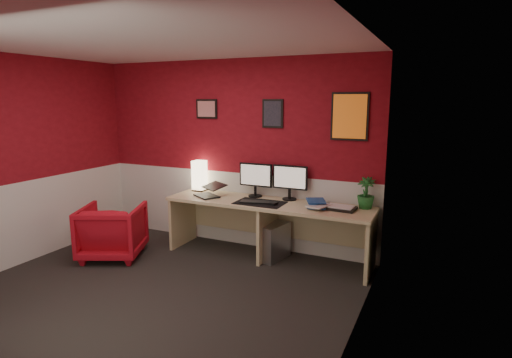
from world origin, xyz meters
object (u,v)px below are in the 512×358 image
object	(u,v)px
monitor_right	(290,177)
potted_plant	(366,193)
desk	(267,230)
armchair	(113,231)
laptop	(207,188)
pc_tower	(275,242)
shoji_lamp	(199,176)
monitor_left	(255,175)
zen_tray	(340,208)

from	to	relation	value
monitor_right	potted_plant	bearing A→B (deg)	-1.67
desk	armchair	world-z (taller)	desk
laptop	monitor_right	size ratio (longest dim) A/B	0.57
pc_tower	shoji_lamp	bearing A→B (deg)	-177.48
monitor_right	armchair	bearing A→B (deg)	-153.31
monitor_right	pc_tower	bearing A→B (deg)	-116.98
laptop	monitor_left	world-z (taller)	monitor_left
monitor_right	zen_tray	size ratio (longest dim) A/B	1.66
monitor_right	pc_tower	xyz separation A→B (m)	(-0.11, -0.22, -0.80)
shoji_lamp	pc_tower	world-z (taller)	shoji_lamp
shoji_lamp	monitor_left	world-z (taller)	monitor_left
desk	potted_plant	size ratio (longest dim) A/B	7.11
monitor_left	armchair	size ratio (longest dim) A/B	0.78
monitor_right	zen_tray	distance (m)	0.78
shoji_lamp	potted_plant	size ratio (longest dim) A/B	1.09
monitor_right	armchair	xyz separation A→B (m)	(-2.00, -1.01, -0.68)
monitor_right	pc_tower	size ratio (longest dim) A/B	1.29
armchair	pc_tower	bearing A→B (deg)	178.19
laptop	pc_tower	world-z (taller)	laptop
desk	zen_tray	xyz separation A→B (m)	(0.90, 0.03, 0.38)
desk	monitor_left	distance (m)	0.74
shoji_lamp	monitor_left	distance (m)	0.86
desk	pc_tower	distance (m)	0.17
pc_tower	armchair	xyz separation A→B (m)	(-1.89, -0.79, 0.11)
laptop	monitor_right	xyz separation A→B (m)	(1.04, 0.30, 0.18)
laptop	potted_plant	bearing A→B (deg)	39.09
shoji_lamp	armchair	world-z (taller)	shoji_lamp
shoji_lamp	monitor_right	bearing A→B (deg)	0.98
desk	pc_tower	xyz separation A→B (m)	(0.09, 0.02, -0.14)
desk	pc_tower	bearing A→B (deg)	11.16
pc_tower	monitor_right	bearing A→B (deg)	74.61
shoji_lamp	armchair	distance (m)	1.34
pc_tower	zen_tray	bearing A→B (deg)	12.46
shoji_lamp	zen_tray	xyz separation A→B (m)	(2.01, -0.18, -0.18)
desk	shoji_lamp	distance (m)	1.27
desk	monitor_right	world-z (taller)	monitor_right
zen_tray	potted_plant	distance (m)	0.35
shoji_lamp	pc_tower	bearing A→B (deg)	-9.07
desk	armchair	bearing A→B (deg)	-156.77
monitor_left	zen_tray	distance (m)	1.21
shoji_lamp	armchair	xyz separation A→B (m)	(-0.68, -0.98, -0.59)
laptop	zen_tray	bearing A→B (deg)	34.47
desk	potted_plant	xyz separation A→B (m)	(1.15, 0.21, 0.55)
potted_plant	armchair	bearing A→B (deg)	-161.65
pc_tower	armchair	distance (m)	2.05
monitor_right	pc_tower	distance (m)	0.83
laptop	pc_tower	xyz separation A→B (m)	(0.93, 0.08, -0.61)
desk	shoji_lamp	world-z (taller)	shoji_lamp
shoji_lamp	laptop	size ratio (longest dim) A/B	1.21
monitor_left	monitor_right	size ratio (longest dim) A/B	1.00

